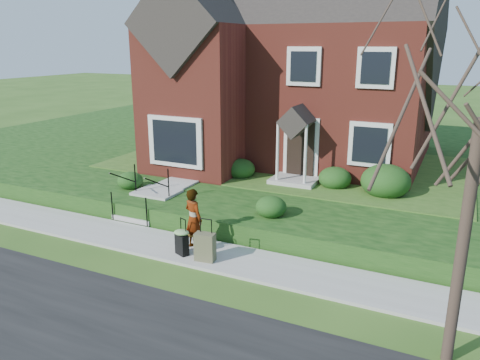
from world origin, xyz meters
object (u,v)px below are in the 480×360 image
Objects in this scene: woman at (194,219)px; front_steps at (149,201)px; suitcase_black at (182,241)px; suitcase_olive at (205,247)px.

front_steps is at bearing -11.04° from woman.
front_steps is at bearing 163.59° from suitcase_black.
woman is 1.51× the size of suitcase_olive.
suitcase_olive is (0.71, -0.04, -0.01)m from suitcase_black.
suitcase_olive is at bearing -33.70° from front_steps.
woman is 1.69× the size of suitcase_black.
front_steps is at bearing 139.37° from suitcase_olive.
woman is at bearing -32.12° from front_steps.
front_steps is 3.44m from suitcase_black.
suitcase_black is at bearing 169.58° from suitcase_olive.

